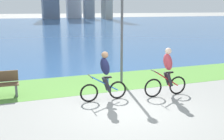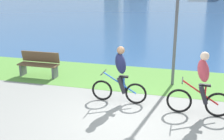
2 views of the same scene
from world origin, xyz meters
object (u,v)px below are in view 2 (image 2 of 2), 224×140
Objects in this scene: cyclist_lead at (120,75)px; cyclist_trailing at (201,85)px; bench_near_path at (39,64)px; lamppost_tall at (177,13)px.

cyclist_lead is 2.22m from cyclist_trailing.
cyclist_lead reaches higher than bench_near_path.
cyclist_lead is 3.80m from bench_near_path.
lamppost_tall is at bearing 110.78° from cyclist_trailing.
lamppost_tall reaches higher than bench_near_path.
cyclist_trailing is at bearing -7.09° from cyclist_lead.
cyclist_trailing is at bearing -69.22° from lamppost_tall.
lamppost_tall is (4.81, 0.31, 1.96)m from bench_near_path.
cyclist_lead is 1.11× the size of bench_near_path.
cyclist_trailing reaches higher than cyclist_lead.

